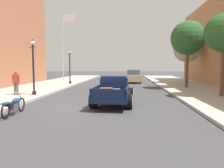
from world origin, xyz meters
TOP-DOWN VIEW (x-y plane):
  - ground_plane at (0.00, 0.00)m, footprint 140.00×140.00m
  - hotrod_truck_navy at (0.48, 1.34)m, footprint 2.34×5.00m
  - motorcycle_parked at (-3.75, -1.94)m, footprint 0.62×2.12m
  - car_background_tan at (1.93, 16.08)m, footprint 1.99×4.36m
  - pedestrian_sidewalk_left at (-6.47, 3.10)m, footprint 0.53×0.22m
  - street_lamp_near at (-5.28, 3.30)m, footprint 0.50×0.32m
  - street_lamp_far at (-5.30, 12.41)m, footprint 0.50×0.32m
  - flagpole at (-7.37, 17.18)m, footprint 1.74×0.16m
  - street_tree_nearest at (7.48, 3.56)m, footprint 2.51×2.51m
  - street_tree_second at (6.73, 9.06)m, footprint 3.10×3.10m
  - street_tree_third at (8.14, 14.31)m, footprint 3.19×3.19m

SIDE VIEW (x-z plane):
  - ground_plane at x=0.00m, z-range 0.00..0.00m
  - motorcycle_parked at x=-3.75m, z-range -0.02..0.91m
  - hotrod_truck_navy at x=0.48m, z-range -0.04..1.54m
  - car_background_tan at x=1.93m, z-range -0.06..1.59m
  - pedestrian_sidewalk_left at x=-6.47m, z-range 0.26..1.91m
  - street_lamp_near at x=-5.28m, z-range 0.46..4.31m
  - street_lamp_far at x=-5.30m, z-range 0.46..4.31m
  - street_tree_third at x=8.14m, z-range 1.36..6.99m
  - street_tree_nearest at x=7.48m, z-range 1.57..6.98m
  - street_tree_second at x=6.73m, z-range 1.63..7.74m
  - flagpole at x=-7.37m, z-range 1.19..10.35m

